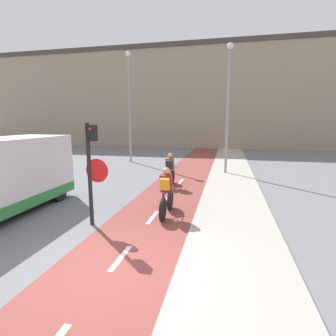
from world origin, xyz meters
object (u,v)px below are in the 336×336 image
object	(u,v)px
street_lamp_sidewalk	(228,96)
van	(3,177)
traffic_light_pole	(92,163)
cyclist_near	(166,194)
street_lamp_far	(129,97)
cyclist_far	(170,171)

from	to	relation	value
street_lamp_sidewalk	van	size ratio (longest dim) A/B	1.44
traffic_light_pole	cyclist_near	distance (m)	2.45
street_lamp_far	van	xyz separation A→B (m)	(-0.02, -11.29, -3.44)
cyclist_near	cyclist_far	world-z (taller)	cyclist_near
traffic_light_pole	street_lamp_far	world-z (taller)	street_lamp_far
cyclist_near	cyclist_far	bearing A→B (deg)	100.59
cyclist_far	van	size ratio (longest dim) A/B	0.35
street_lamp_far	cyclist_near	size ratio (longest dim) A/B	4.40
cyclist_far	traffic_light_pole	bearing A→B (deg)	-103.76
street_lamp_far	street_lamp_sidewalk	bearing A→B (deg)	-23.12
cyclist_far	street_lamp_far	bearing A→B (deg)	123.45
cyclist_far	van	bearing A→B (deg)	-134.22
street_lamp_far	van	world-z (taller)	street_lamp_far
traffic_light_pole	cyclist_far	distance (m)	5.07
street_lamp_sidewalk	cyclist_near	world-z (taller)	street_lamp_sidewalk
street_lamp_sidewalk	van	world-z (taller)	street_lamp_sidewalk
cyclist_near	traffic_light_pole	bearing A→B (deg)	-148.10
traffic_light_pole	street_lamp_sidewalk	xyz separation A→B (m)	(3.61, 8.59, 2.48)
cyclist_near	street_lamp_sidewalk	bearing A→B (deg)	76.78
street_lamp_far	cyclist_near	distance (m)	12.20
street_lamp_far	cyclist_near	bearing A→B (deg)	-63.72
traffic_light_pole	street_lamp_sidewalk	world-z (taller)	street_lamp_sidewalk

